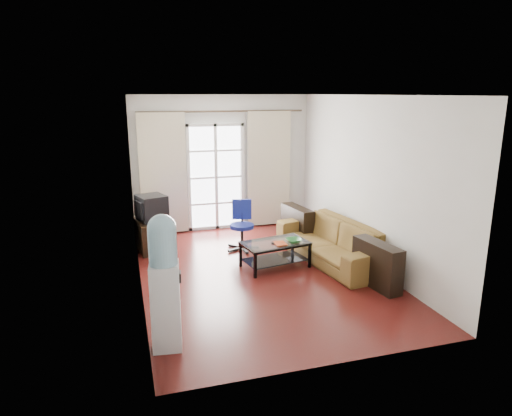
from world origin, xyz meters
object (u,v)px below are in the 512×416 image
Objects in this scene: sofa at (332,241)px; task_chair at (242,235)px; tv_stand at (152,235)px; crt_tv at (151,208)px; water_cooler at (165,280)px; coffee_table at (275,251)px.

task_chair reaches higher than sofa.
tv_stand is 0.50m from crt_tv.
crt_tv is 0.40× the size of water_cooler.
tv_stand is (-2.83, 1.38, -0.06)m from sofa.
crt_tv reaches higher than coffee_table.
sofa is 2.73× the size of task_chair.
water_cooler is at bearing -134.60° from coffee_table.
sofa is 3.96× the size of crt_tv.
coffee_table is at bearing -45.92° from tv_stand.
sofa is at bearing -45.84° from crt_tv.
task_chair is (-0.28, 1.00, -0.01)m from coffee_table.
sofa is 1.00m from coffee_table.
task_chair is (-1.28, 0.98, -0.07)m from sofa.
coffee_table is at bearing -59.75° from task_chair.
water_cooler reaches higher than tv_stand.
sofa is at bearing 40.98° from water_cooler.
tv_stand is at bearing -179.73° from task_chair.
sofa is at bearing 1.19° from coffee_table.
task_chair reaches higher than tv_stand.
tv_stand is (-1.83, 1.40, -0.00)m from coffee_table.
coffee_table is at bearing -97.18° from sofa.
crt_tv is (-2.83, 1.43, 0.43)m from sofa.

